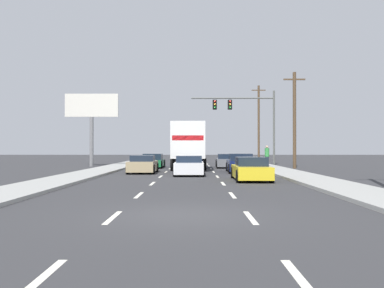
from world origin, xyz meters
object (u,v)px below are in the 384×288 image
(car_white, at_px, (189,166))
(utility_pole_far, at_px, (259,122))
(car_tan, at_px, (143,165))
(car_navy, at_px, (240,164))
(box_truck, at_px, (189,144))
(car_gray, at_px, (227,161))
(pedestrian_near_corner, at_px, (267,156))
(utility_pole_mid, at_px, (294,119))
(car_yellow, at_px, (251,170))
(car_green, at_px, (153,161))
(roadside_billboard, at_px, (92,113))
(traffic_signal_mast, at_px, (241,111))

(car_white, relative_size, utility_pole_far, 0.42)
(car_tan, height_order, car_navy, car_navy)
(box_truck, bearing_deg, car_gray, 44.55)
(box_truck, bearing_deg, car_tan, -122.76)
(pedestrian_near_corner, bearing_deg, utility_pole_mid, -32.71)
(car_tan, bearing_deg, car_navy, 6.03)
(car_navy, height_order, pedestrian_near_corner, pedestrian_near_corner)
(box_truck, height_order, pedestrian_near_corner, box_truck)
(car_navy, bearing_deg, pedestrian_near_corner, 66.11)
(car_yellow, bearing_deg, car_navy, 88.22)
(car_green, bearing_deg, car_white, -72.14)
(car_gray, xyz_separation_m, roadside_billboard, (-12.36, 2.23, 4.37))
(box_truck, distance_m, car_white, 7.35)
(car_navy, relative_size, roadside_billboard, 0.64)
(roadside_billboard, bearing_deg, car_white, -53.91)
(car_navy, height_order, traffic_signal_mast, traffic_signal_mast)
(box_truck, xyz_separation_m, roadside_billboard, (-9.12, 5.42, 2.86))
(car_green, relative_size, car_tan, 1.03)
(car_tan, distance_m, car_gray, 10.24)
(car_yellow, xyz_separation_m, pedestrian_near_corner, (3.27, 14.19, 0.47))
(pedestrian_near_corner, bearing_deg, roadside_billboard, 170.35)
(car_white, relative_size, roadside_billboard, 0.61)
(utility_pole_mid, bearing_deg, car_tan, -152.19)
(pedestrian_near_corner, bearing_deg, car_navy, -113.89)
(pedestrian_near_corner, bearing_deg, car_yellow, -102.97)
(car_tan, bearing_deg, car_green, 90.52)
(car_gray, xyz_separation_m, car_yellow, (0.16, -14.64, 0.01))
(traffic_signal_mast, height_order, utility_pole_mid, utility_pole_mid)
(car_white, bearing_deg, utility_pole_mid, 44.85)
(car_yellow, bearing_deg, car_tan, 134.60)
(car_tan, xyz_separation_m, utility_pole_mid, (11.85, 6.25, 3.59))
(car_gray, height_order, roadside_billboard, roadside_billboard)
(box_truck, distance_m, car_yellow, 12.04)
(box_truck, distance_m, roadside_billboard, 10.99)
(traffic_signal_mast, bearing_deg, car_navy, -96.28)
(car_green, xyz_separation_m, car_white, (3.27, -10.14, 0.02))
(car_white, height_order, car_navy, car_navy)
(car_gray, bearing_deg, car_navy, -86.94)
(car_white, bearing_deg, utility_pole_far, 73.11)
(car_tan, relative_size, utility_pole_far, 0.42)
(car_tan, bearing_deg, car_yellow, -45.40)
(utility_pole_far, bearing_deg, car_navy, -101.39)
(car_white, bearing_deg, pedestrian_near_corner, 56.44)
(traffic_signal_mast, bearing_deg, pedestrian_near_corner, -73.21)
(traffic_signal_mast, bearing_deg, roadside_billboard, -168.54)
(car_white, bearing_deg, car_yellow, -52.01)
(car_tan, xyz_separation_m, car_navy, (6.75, 0.71, 0.04))
(pedestrian_near_corner, bearing_deg, car_white, -123.56)
(car_yellow, bearing_deg, utility_pole_far, 80.71)
(car_green, relative_size, pedestrian_near_corner, 2.39)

